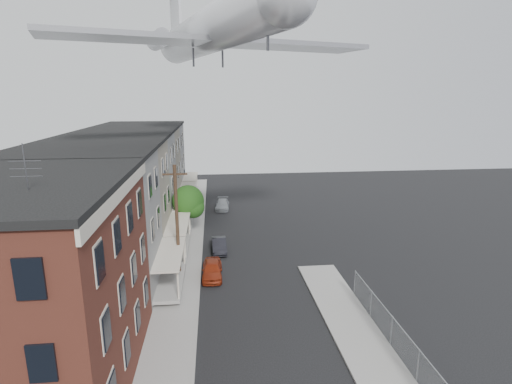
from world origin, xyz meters
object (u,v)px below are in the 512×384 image
(utility_pole, at_px, (177,221))
(car_far, at_px, (222,204))
(street_tree, at_px, (189,203))
(airplane, at_px, (209,31))
(car_near, at_px, (212,269))
(car_mid, at_px, (219,245))

(utility_pole, height_order, car_far, utility_pole)
(street_tree, height_order, airplane, airplane)
(utility_pole, height_order, airplane, airplane)
(street_tree, relative_size, car_near, 1.35)
(car_mid, bearing_deg, airplane, -112.05)
(car_far, bearing_deg, car_mid, -88.53)
(car_near, height_order, airplane, airplane)
(street_tree, relative_size, airplane, 0.19)
(street_tree, distance_m, car_mid, 6.12)
(car_near, xyz_separation_m, airplane, (0.22, 4.17, 18.11))
(car_near, height_order, car_mid, car_near)
(utility_pole, height_order, car_near, utility_pole)
(street_tree, distance_m, car_near, 10.53)
(street_tree, bearing_deg, airplane, -67.19)
(car_near, height_order, car_far, car_near)
(car_near, bearing_deg, street_tree, 103.34)
(car_mid, distance_m, airplane, 18.21)
(airplane, bearing_deg, car_near, -93.08)
(utility_pole, relative_size, car_far, 2.25)
(street_tree, xyz_separation_m, car_far, (3.47, 9.34, -2.87))
(airplane, bearing_deg, utility_pole, -123.26)
(utility_pole, bearing_deg, car_far, 78.84)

